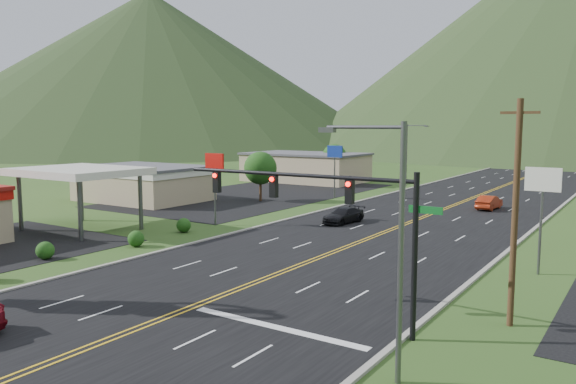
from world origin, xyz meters
The scene contains 15 objects.
traffic_signal centered at (6.48, 14.00, 5.33)m, with size 13.10×0.43×7.00m.
streetlight_east centered at (11.18, 10.00, 5.18)m, with size 3.28×0.25×9.00m.
streetlight_west centered at (-11.68, 70.00, 5.18)m, with size 3.28×0.25×9.00m.
gas_canopy centered at (-22.00, 22.00, 4.87)m, with size 10.00×8.00×5.30m.
building_west_mid centered at (-32.00, 38.00, 2.27)m, with size 14.40×10.40×4.10m.
building_west_far centered at (-28.00, 68.00, 2.26)m, with size 18.40×11.40×4.50m.
pole_sign_west_a centered at (-14.00, 30.00, 5.05)m, with size 2.00×0.18×6.40m.
pole_sign_west_b centered at (-14.00, 52.00, 5.05)m, with size 2.00×0.18×6.40m.
pole_sign_east_a centered at (13.00, 28.00, 5.05)m, with size 2.00×0.18×6.40m.
tree_west_a centered at (-20.00, 45.00, 3.89)m, with size 3.84×3.84×5.82m.
tree_west_b centered at (-25.00, 72.00, 3.89)m, with size 3.84×3.84×5.82m.
utility_pole_a centered at (13.50, 18.00, 5.13)m, with size 1.60×0.28×10.00m.
mountain_nw centered at (-148.49, 148.49, 30.00)m, with size 190.00×190.00×60.00m, color #1D3417.
car_dark_mid centered at (-4.94, 37.15, 0.69)m, with size 1.92×4.72×1.37m, color black.
car_red_far centered at (4.00, 52.94, 0.74)m, with size 1.56×4.48×1.47m, color maroon.
Camera 1 is at (18.51, -7.54, 8.88)m, focal length 35.00 mm.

